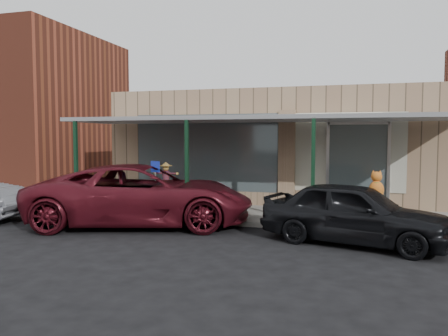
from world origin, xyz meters
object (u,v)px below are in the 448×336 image
(barrel_pumpkin, at_px, (383,210))
(handicap_sign, at_px, (155,180))
(parked_sedan, at_px, (354,213))
(car_maroon, at_px, (142,195))
(barrel_scarecrow, at_px, (166,191))

(barrel_pumpkin, relative_size, handicap_sign, 0.42)
(handicap_sign, relative_size, parked_sedan, 0.35)
(barrel_pumpkin, relative_size, parked_sedan, 0.15)
(handicap_sign, height_order, car_maroon, handicap_sign)
(parked_sedan, bearing_deg, barrel_pumpkin, -0.93)
(barrel_scarecrow, xyz_separation_m, car_maroon, (0.34, -2.46, 0.20))
(barrel_scarecrow, height_order, car_maroon, car_maroon)
(barrel_pumpkin, bearing_deg, barrel_scarecrow, 177.09)
(parked_sedan, xyz_separation_m, car_maroon, (-5.75, 0.65, 0.13))
(barrel_pumpkin, distance_m, handicap_sign, 6.76)
(barrel_scarecrow, bearing_deg, handicap_sign, -64.04)
(car_maroon, bearing_deg, parked_sedan, -112.62)
(barrel_scarecrow, distance_m, parked_sedan, 6.84)
(handicap_sign, bearing_deg, parked_sedan, -0.38)
(barrel_pumpkin, height_order, handicap_sign, handicap_sign)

